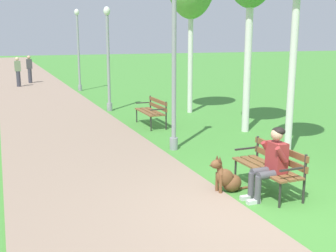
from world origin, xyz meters
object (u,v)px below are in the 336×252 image
at_px(park_bench_mid, 152,110).
at_px(dog_brown, 227,179).
at_px(lamp_post_near, 174,54).
at_px(lamp_post_mid, 108,58).
at_px(person_seated_on_near_bench, 271,160).
at_px(park_bench_near, 271,164).
at_px(pedestrian_distant, 30,69).
at_px(lamp_post_far, 78,49).
at_px(pedestrian_further_distant, 18,72).

bearing_deg(park_bench_mid, dog_brown, -96.96).
bearing_deg(lamp_post_near, dog_brown, -94.52).
distance_m(dog_brown, lamp_post_mid, 9.15).
height_order(person_seated_on_near_bench, dog_brown, person_seated_on_near_bench).
xyz_separation_m(park_bench_mid, person_seated_on_near_bench, (-0.18, -6.39, 0.17)).
height_order(park_bench_near, pedestrian_distant, pedestrian_distant).
relative_size(person_seated_on_near_bench, lamp_post_far, 0.31).
relative_size(park_bench_near, pedestrian_further_distant, 0.91).
distance_m(park_bench_mid, lamp_post_near, 3.41).
bearing_deg(pedestrian_further_distant, lamp_post_far, -44.37).
height_order(person_seated_on_near_bench, pedestrian_distant, pedestrian_distant).
bearing_deg(person_seated_on_near_bench, pedestrian_further_distant, 99.68).
bearing_deg(dog_brown, park_bench_near, -17.21).
bearing_deg(park_bench_near, lamp_post_far, 92.01).
relative_size(lamp_post_mid, lamp_post_far, 0.93).
relative_size(lamp_post_near, pedestrian_further_distant, 2.73).
bearing_deg(person_seated_on_near_bench, dog_brown, 135.89).
bearing_deg(lamp_post_mid, park_bench_near, -86.22).
relative_size(person_seated_on_near_bench, lamp_post_near, 0.28).
height_order(person_seated_on_near_bench, lamp_post_near, lamp_post_near).
bearing_deg(lamp_post_far, person_seated_on_near_bench, -88.77).
bearing_deg(person_seated_on_near_bench, park_bench_near, 54.48).
distance_m(lamp_post_near, lamp_post_mid, 5.97).
bearing_deg(park_bench_mid, pedestrian_further_distant, 105.33).
bearing_deg(pedestrian_distant, pedestrian_further_distant, -113.60).
bearing_deg(pedestrian_further_distant, park_bench_mid, -74.67).
xyz_separation_m(lamp_post_far, pedestrian_further_distant, (-2.84, 2.78, -1.27)).
distance_m(dog_brown, lamp_post_near, 3.68).
bearing_deg(pedestrian_further_distant, dog_brown, -81.70).
height_order(lamp_post_far, pedestrian_further_distant, lamp_post_far).
distance_m(person_seated_on_near_bench, pedestrian_further_distant, 18.94).
relative_size(park_bench_near, lamp_post_mid, 0.40).
bearing_deg(lamp_post_near, pedestrian_further_distant, 100.81).
relative_size(lamp_post_far, pedestrian_distant, 2.47).
height_order(lamp_post_near, lamp_post_far, lamp_post_near).
distance_m(person_seated_on_near_bench, lamp_post_mid, 9.60).
relative_size(person_seated_on_near_bench, dog_brown, 1.50).
bearing_deg(park_bench_mid, lamp_post_near, -99.54).
distance_m(lamp_post_mid, pedestrian_further_distant, 9.64).
height_order(park_bench_near, lamp_post_far, lamp_post_far).
xyz_separation_m(person_seated_on_near_bench, pedestrian_further_distant, (-3.18, 18.67, 0.16)).
relative_size(park_bench_mid, lamp_post_near, 0.33).
height_order(park_bench_mid, pedestrian_distant, pedestrian_distant).
bearing_deg(park_bench_mid, park_bench_near, -89.75).
bearing_deg(dog_brown, lamp_post_near, 85.48).
bearing_deg(pedestrian_further_distant, lamp_post_near, -79.19).
xyz_separation_m(lamp_post_near, pedestrian_distant, (-2.17, 16.77, -1.49)).
xyz_separation_m(lamp_post_mid, pedestrian_further_distant, (-2.78, 9.16, -1.12)).
bearing_deg(pedestrian_distant, person_seated_on_near_bench, -83.09).
relative_size(park_bench_near, lamp_post_far, 0.37).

